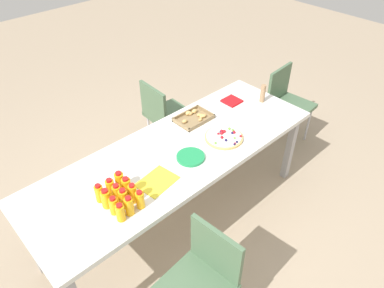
% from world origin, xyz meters
% --- Properties ---
extents(ground_plane, '(12.00, 12.00, 0.00)m').
position_xyz_m(ground_plane, '(0.00, 0.00, 0.00)').
color(ground_plane, tan).
extents(party_table, '(2.39, 0.82, 0.75)m').
position_xyz_m(party_table, '(0.00, 0.00, 0.69)').
color(party_table, silver).
rests_on(party_table, ground_plane).
extents(chair_end, '(0.43, 0.43, 0.83)m').
position_xyz_m(chair_end, '(1.60, 0.07, 0.50)').
color(chair_end, '#4C6B4C').
rests_on(chair_end, ground_plane).
extents(chair_near_left, '(0.43, 0.43, 0.83)m').
position_xyz_m(chair_near_left, '(-0.48, -0.77, 0.50)').
color(chair_near_left, '#4C6B4C').
rests_on(chair_near_left, ground_plane).
extents(chair_far_right, '(0.42, 0.42, 0.83)m').
position_xyz_m(chair_far_right, '(0.50, 0.77, 0.50)').
color(chair_far_right, '#4C6B4C').
rests_on(chair_far_right, ground_plane).
extents(juice_bottle_0, '(0.06, 0.06, 0.13)m').
position_xyz_m(juice_bottle_0, '(-0.68, -0.26, 0.82)').
color(juice_bottle_0, '#F9AC14').
rests_on(juice_bottle_0, party_table).
extents(juice_bottle_1, '(0.06, 0.06, 0.14)m').
position_xyz_m(juice_bottle_1, '(-0.61, -0.26, 0.82)').
color(juice_bottle_1, '#F9AD14').
rests_on(juice_bottle_1, party_table).
extents(juice_bottle_2, '(0.05, 0.05, 0.14)m').
position_xyz_m(juice_bottle_2, '(-0.53, -0.26, 0.82)').
color(juice_bottle_2, '#F9AE14').
rests_on(juice_bottle_2, party_table).
extents(juice_bottle_3, '(0.06, 0.06, 0.13)m').
position_xyz_m(juice_bottle_3, '(-0.68, -0.19, 0.82)').
color(juice_bottle_3, '#FAAF14').
rests_on(juice_bottle_3, party_table).
extents(juice_bottle_4, '(0.06, 0.06, 0.15)m').
position_xyz_m(juice_bottle_4, '(-0.60, -0.18, 0.82)').
color(juice_bottle_4, '#F9AB14').
rests_on(juice_bottle_4, party_table).
extents(juice_bottle_5, '(0.05, 0.05, 0.15)m').
position_xyz_m(juice_bottle_5, '(-0.54, -0.19, 0.82)').
color(juice_bottle_5, '#FAAC14').
rests_on(juice_bottle_5, party_table).
extents(juice_bottle_6, '(0.06, 0.06, 0.14)m').
position_xyz_m(juice_bottle_6, '(-0.68, -0.11, 0.82)').
color(juice_bottle_6, '#FAAE14').
rests_on(juice_bottle_6, party_table).
extents(juice_bottle_7, '(0.06, 0.06, 0.14)m').
position_xyz_m(juice_bottle_7, '(-0.61, -0.12, 0.82)').
color(juice_bottle_7, '#FAAE14').
rests_on(juice_bottle_7, party_table).
extents(juice_bottle_8, '(0.06, 0.06, 0.15)m').
position_xyz_m(juice_bottle_8, '(-0.53, -0.11, 0.82)').
color(juice_bottle_8, '#F9AF14').
rests_on(juice_bottle_8, party_table).
extents(juice_bottle_9, '(0.05, 0.05, 0.14)m').
position_xyz_m(juice_bottle_9, '(-0.69, -0.04, 0.82)').
color(juice_bottle_9, '#FAAC14').
rests_on(juice_bottle_9, party_table).
extents(juice_bottle_10, '(0.06, 0.06, 0.14)m').
position_xyz_m(juice_bottle_10, '(-0.61, -0.04, 0.82)').
color(juice_bottle_10, '#FAAD14').
rests_on(juice_bottle_10, party_table).
extents(juice_bottle_11, '(0.06, 0.06, 0.15)m').
position_xyz_m(juice_bottle_11, '(-0.54, -0.04, 0.82)').
color(juice_bottle_11, '#FAAC14').
rests_on(juice_bottle_11, party_table).
extents(fruit_pizza, '(0.30, 0.30, 0.05)m').
position_xyz_m(fruit_pizza, '(0.38, -0.14, 0.77)').
color(fruit_pizza, tan).
rests_on(fruit_pizza, party_table).
extents(snack_tray, '(0.30, 0.22, 0.04)m').
position_xyz_m(snack_tray, '(0.39, 0.22, 0.77)').
color(snack_tray, olive).
rests_on(snack_tray, party_table).
extents(plate_stack, '(0.21, 0.21, 0.02)m').
position_xyz_m(plate_stack, '(0.02, -0.13, 0.76)').
color(plate_stack, '#1E8C4C').
rests_on(plate_stack, party_table).
extents(napkin_stack, '(0.15, 0.15, 0.02)m').
position_xyz_m(napkin_stack, '(0.83, 0.18, 0.76)').
color(napkin_stack, red).
rests_on(napkin_stack, party_table).
extents(cardboard_tube, '(0.04, 0.04, 0.17)m').
position_xyz_m(cardboard_tube, '(1.03, 0.00, 0.84)').
color(cardboard_tube, '#9E7A56').
rests_on(cardboard_tube, party_table).
extents(paper_folder, '(0.29, 0.24, 0.01)m').
position_xyz_m(paper_folder, '(-0.32, -0.16, 0.76)').
color(paper_folder, yellow).
rests_on(paper_folder, party_table).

